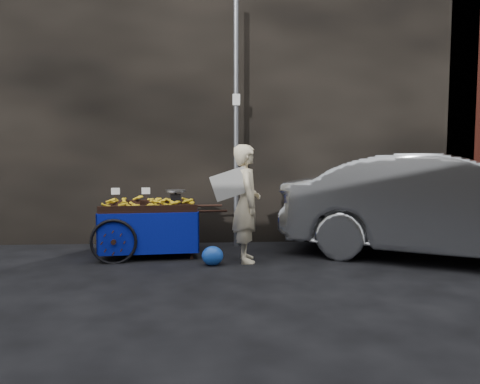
{
  "coord_description": "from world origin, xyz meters",
  "views": [
    {
      "loc": [
        -0.1,
        -6.36,
        1.57
      ],
      "look_at": [
        0.31,
        0.5,
        0.97
      ],
      "focal_mm": 35.0,
      "sensor_mm": 36.0,
      "label": 1
    }
  ],
  "objects": [
    {
      "name": "banana_cart",
      "position": [
        -1.09,
        0.68,
        0.65
      ],
      "size": [
        2.01,
        1.08,
        1.06
      ],
      "rotation": [
        0.0,
        0.0,
        0.09
      ],
      "color": "black",
      "rests_on": "ground"
    },
    {
      "name": "vendor",
      "position": [
        0.39,
        0.2,
        0.83
      ],
      "size": [
        0.74,
        0.63,
        1.67
      ],
      "rotation": [
        0.0,
        0.0,
        1.62
      ],
      "color": "beige",
      "rests_on": "ground"
    },
    {
      "name": "street_pole",
      "position": [
        0.3,
        1.3,
        2.01
      ],
      "size": [
        0.12,
        0.1,
        4.0
      ],
      "color": "slate",
      "rests_on": "ground"
    },
    {
      "name": "ground",
      "position": [
        0.0,
        0.0,
        0.0
      ],
      "size": [
        80.0,
        80.0,
        0.0
      ],
      "primitive_type": "plane",
      "color": "black",
      "rests_on": "ground"
    },
    {
      "name": "plastic_bag",
      "position": [
        -0.1,
        -0.02,
        0.13
      ],
      "size": [
        0.3,
        0.24,
        0.27
      ],
      "primitive_type": "ellipsoid",
      "color": "blue",
      "rests_on": "ground"
    },
    {
      "name": "parked_car",
      "position": [
        3.33,
        0.16,
        0.77
      ],
      "size": [
        4.9,
        3.61,
        1.54
      ],
      "primitive_type": "imported",
      "rotation": [
        0.0,
        0.0,
        1.09
      ],
      "color": "#ACAFB4",
      "rests_on": "ground"
    },
    {
      "name": "building_wall",
      "position": [
        0.39,
        2.6,
        2.5
      ],
      "size": [
        13.5,
        2.0,
        5.0
      ],
      "color": "black",
      "rests_on": "ground"
    }
  ]
}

